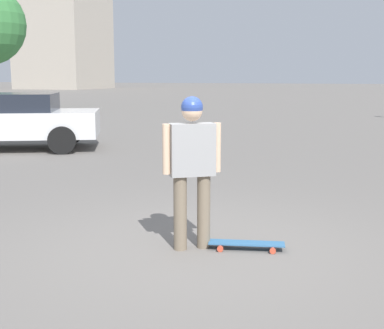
# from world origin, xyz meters

# --- Properties ---
(ground_plane) EXTENTS (220.00, 220.00, 0.00)m
(ground_plane) POSITION_xyz_m (0.00, 0.00, 0.00)
(ground_plane) COLOR slate
(person) EXTENTS (0.42, 0.55, 1.63)m
(person) POSITION_xyz_m (0.00, 0.00, 0.96)
(person) COLOR #7A6B56
(person) RESTS_ON ground_plane
(skateboard) EXTENTS (0.35, 0.83, 0.08)m
(skateboard) POSITION_xyz_m (-0.13, 0.57, 0.06)
(skateboard) COLOR #336693
(skateboard) RESTS_ON ground_plane
(car_parked_near) EXTENTS (3.39, 4.53, 1.39)m
(car_parked_near) POSITION_xyz_m (-6.04, -6.52, 0.74)
(car_parked_near) COLOR silver
(car_parked_near) RESTS_ON ground_plane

